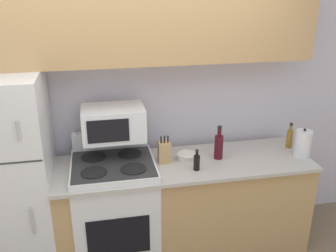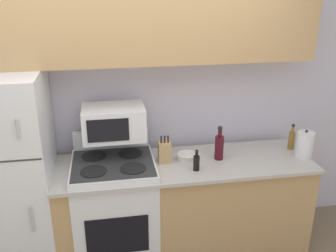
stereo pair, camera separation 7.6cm
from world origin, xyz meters
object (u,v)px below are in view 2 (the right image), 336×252
Objects in this scene: refrigerator at (5,178)px; bottle_vinegar at (292,139)px; bowl at (187,156)px; bottle_wine_red at (219,146)px; stove at (116,209)px; microwave at (114,122)px; bottle_soy_sauce at (196,162)px; knife_block at (165,152)px; kettle at (305,145)px.

refrigerator reaches higher than bottle_vinegar.
bottle_wine_red is (0.28, -0.03, 0.09)m from bowl.
stove is 6.54× the size of bowl.
microwave is (0.90, 0.09, 0.39)m from refrigerator.
bowl is 0.29m from bottle_wine_red.
bottle_vinegar is 1.33× the size of bottle_soy_sauce.
refrigerator reaches higher than knife_block.
refrigerator is 2.53m from kettle.
microwave is 1.97× the size of kettle.
refrigerator is at bearing 179.12° from bottle_wine_red.
kettle is at bearing -7.55° from microwave.
bowl is (0.20, 0.01, -0.06)m from knife_block.
bottle_vinegar reaches higher than stove.
knife_block reaches higher than stove.
microwave is at bearing 77.99° from stove.
bottle_wine_red is (-0.72, -0.09, 0.02)m from bottle_vinegar.
microwave reaches higher than bowl.
bottle_vinegar is at bearing 3.34° from knife_block.
bottle_soy_sauce is 0.60× the size of bottle_wine_red.
refrigerator reaches higher than bowl.
bowl is 1.00m from bottle_vinegar.
knife_block is 1.19m from bottle_vinegar.
bottle_soy_sauce is at bearing -38.95° from knife_block.
bottle_wine_red is at bearing -172.94° from bottle_vinegar.
knife_block is 0.82× the size of bottle_wine_red.
stove is 1.74m from kettle.
bowl is (0.61, -0.09, -0.32)m from microwave.
bottle_vinegar is 0.80× the size of bottle_wine_red.
knife_block is 0.95× the size of kettle.
refrigerator is 1.55× the size of stove.
bottle_vinegar is (2.49, 0.06, 0.13)m from refrigerator.
bottle_wine_red is (0.91, 0.01, 0.52)m from stove.
bottle_soy_sauce is at bearing -164.96° from bottle_vinegar.
stove is 4.61× the size of bottle_vinegar.
bottle_soy_sauce is 0.70× the size of kettle.
bottle_vinegar reaches higher than bottle_soy_sauce.
refrigerator is at bearing 177.24° from kettle.
stove is at bearing -179.20° from bottle_wine_red.
bottle_vinegar is at bearing -1.18° from microwave.
bottle_vinegar is at bearing 15.04° from bottle_soy_sauce.
bottle_wine_red is (0.47, -0.02, 0.02)m from knife_block.
bowl is at bearing 100.32° from bottle_soy_sauce.
bottle_soy_sauce is at bearing -24.32° from microwave.
bottle_wine_red reaches higher than knife_block.
refrigerator is 1.50m from bowl.
kettle is (1.22, -0.11, 0.02)m from knife_block.
knife_block is (1.30, -0.01, 0.13)m from refrigerator.
bottle_wine_red is 1.16× the size of kettle.
microwave is 2.13× the size of bottle_vinegar.
microwave is 2.84× the size of bottle_soy_sauce.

